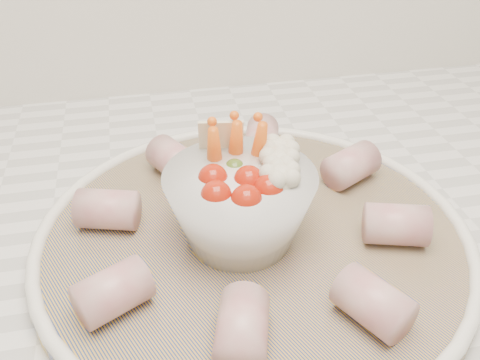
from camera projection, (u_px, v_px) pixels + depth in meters
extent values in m
cube|color=silver|center=(115.00, 248.00, 0.51)|extent=(2.04, 0.62, 0.04)
cylinder|color=navy|center=(253.00, 239.00, 0.48)|extent=(0.51, 0.51, 0.01)
torus|color=white|center=(253.00, 233.00, 0.48)|extent=(0.39, 0.39, 0.01)
sphere|color=#AD1D0B|center=(216.00, 196.00, 0.41)|extent=(0.02, 0.02, 0.02)
sphere|color=#AD1D0B|center=(246.00, 200.00, 0.41)|extent=(0.02, 0.02, 0.02)
sphere|color=#AD1D0B|center=(269.00, 189.00, 0.42)|extent=(0.02, 0.02, 0.02)
sphere|color=#AD1D0B|center=(213.00, 179.00, 0.43)|extent=(0.02, 0.02, 0.02)
sphere|color=#AD1D0B|center=(249.00, 180.00, 0.43)|extent=(0.02, 0.02, 0.02)
sphere|color=#456321|center=(235.00, 169.00, 0.45)|extent=(0.02, 0.02, 0.02)
cone|color=orange|center=(214.00, 153.00, 0.45)|extent=(0.02, 0.03, 0.06)
cone|color=orange|center=(236.00, 147.00, 0.46)|extent=(0.02, 0.03, 0.06)
cone|color=orange|center=(259.00, 148.00, 0.46)|extent=(0.02, 0.03, 0.06)
sphere|color=beige|center=(279.00, 166.00, 0.45)|extent=(0.03, 0.03, 0.03)
sphere|color=beige|center=(281.00, 182.00, 0.43)|extent=(0.03, 0.03, 0.03)
sphere|color=beige|center=(279.00, 155.00, 0.46)|extent=(0.03, 0.03, 0.03)
cube|color=beige|center=(221.00, 141.00, 0.46)|extent=(0.04, 0.02, 0.04)
cylinder|color=#AD4F57|center=(396.00, 224.00, 0.46)|extent=(0.06, 0.05, 0.04)
cylinder|color=#AD4F57|center=(351.00, 165.00, 0.54)|extent=(0.06, 0.06, 0.04)
cylinder|color=#AD4F57|center=(262.00, 139.00, 0.58)|extent=(0.05, 0.06, 0.04)
cylinder|color=#AD4F57|center=(174.00, 160.00, 0.54)|extent=(0.06, 0.06, 0.04)
cylinder|color=#AD4F57|center=(108.00, 209.00, 0.48)|extent=(0.06, 0.05, 0.04)
cylinder|color=#AD4F57|center=(113.00, 292.00, 0.39)|extent=(0.06, 0.06, 0.04)
cylinder|color=#AD4F57|center=(242.00, 327.00, 0.37)|extent=(0.05, 0.06, 0.04)
cylinder|color=#AD4F57|center=(373.00, 303.00, 0.38)|extent=(0.06, 0.06, 0.04)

